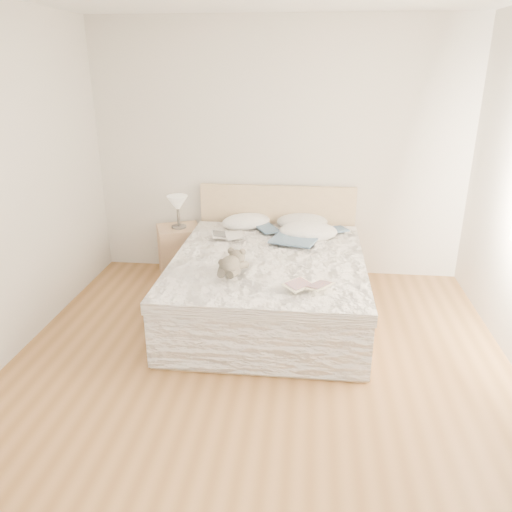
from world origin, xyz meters
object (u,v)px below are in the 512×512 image
Objects in this scene: bed at (269,282)px; childrens_book at (308,286)px; nightstand at (180,251)px; table_lamp at (178,205)px; teddy_bear at (230,272)px; photo_book at (227,236)px.

bed reaches higher than childrens_book.
childrens_book reaches higher than nightstand.
bed is 0.90m from childrens_book.
table_lamp reaches higher than teddy_bear.
teddy_bear is at bearing -114.14° from bed.
photo_book is 1.39m from childrens_book.
nightstand is 1.72× the size of childrens_book.
teddy_bear is (0.18, -0.96, 0.02)m from photo_book.
table_lamp reaches higher than childrens_book.
bed is 1.33m from nightstand.
teddy_bear is at bearing -60.28° from table_lamp.
nightstand is at bearing 125.98° from teddy_bear.
childrens_book is (0.37, -0.76, 0.32)m from bed.
teddy_bear reaches higher than photo_book.
teddy_bear is (0.80, -1.39, 0.37)m from nightstand.
nightstand is 1.74× the size of teddy_bear.
childrens_book is (1.44, -1.55, 0.35)m from nightstand.
nightstand is at bearing 143.66° from bed.
photo_book is at bearing 141.88° from bed.
photo_book is 1.01× the size of childrens_book.
childrens_book is 1.01× the size of teddy_bear.
table_lamp is at bearing 125.94° from teddy_bear.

